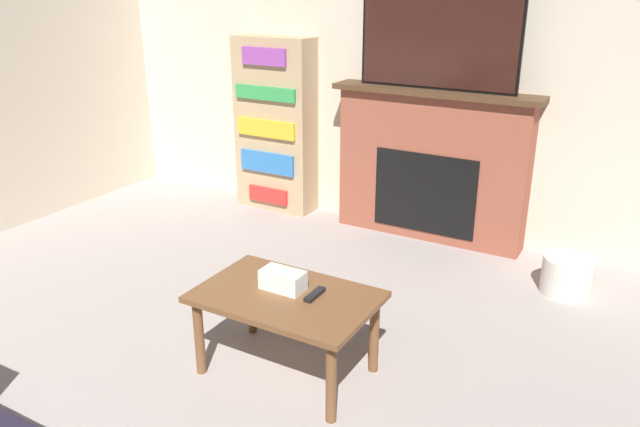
{
  "coord_description": "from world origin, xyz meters",
  "views": [
    {
      "loc": [
        1.56,
        0.18,
        1.92
      ],
      "look_at": [
        0.03,
        2.84,
        0.75
      ],
      "focal_mm": 35.0,
      "sensor_mm": 36.0,
      "label": 1
    }
  ],
  "objects_px": {
    "coffee_table": "(286,305)",
    "bookshelf": "(275,125)",
    "tv": "(439,38)",
    "storage_basket": "(567,275)",
    "fireplace": "(431,165)"
  },
  "relations": [
    {
      "from": "tv",
      "to": "coffee_table",
      "type": "distance_m",
      "value": 2.34
    },
    {
      "from": "fireplace",
      "to": "tv",
      "type": "distance_m",
      "value": 0.93
    },
    {
      "from": "bookshelf",
      "to": "storage_basket",
      "type": "relative_size",
      "value": 4.57
    },
    {
      "from": "tv",
      "to": "bookshelf",
      "type": "height_order",
      "value": "tv"
    },
    {
      "from": "fireplace",
      "to": "storage_basket",
      "type": "height_order",
      "value": "fireplace"
    },
    {
      "from": "tv",
      "to": "coffee_table",
      "type": "relative_size",
      "value": 1.33
    },
    {
      "from": "tv",
      "to": "storage_basket",
      "type": "height_order",
      "value": "tv"
    },
    {
      "from": "storage_basket",
      "to": "fireplace",
      "type": "bearing_deg",
      "value": 158.04
    },
    {
      "from": "fireplace",
      "to": "tv",
      "type": "bearing_deg",
      "value": -90.0
    },
    {
      "from": "coffee_table",
      "to": "bookshelf",
      "type": "height_order",
      "value": "bookshelf"
    },
    {
      "from": "fireplace",
      "to": "bookshelf",
      "type": "xyz_separation_m",
      "value": [
        -1.4,
        -0.02,
        0.15
      ]
    },
    {
      "from": "tv",
      "to": "bookshelf",
      "type": "xyz_separation_m",
      "value": [
        -1.4,
        -0.0,
        -0.78
      ]
    },
    {
      "from": "coffee_table",
      "to": "bookshelf",
      "type": "distance_m",
      "value": 2.51
    },
    {
      "from": "fireplace",
      "to": "tv",
      "type": "relative_size",
      "value": 1.32
    },
    {
      "from": "coffee_table",
      "to": "bookshelf",
      "type": "bearing_deg",
      "value": 124.64
    }
  ]
}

